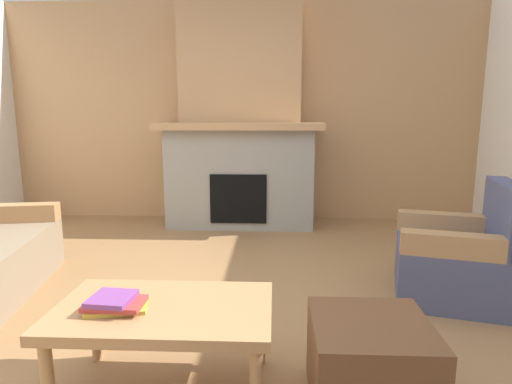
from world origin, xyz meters
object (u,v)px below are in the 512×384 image
(fireplace, at_px, (241,128))
(coffee_table, at_px, (164,316))
(ottoman, at_px, (370,364))
(armchair, at_px, (460,258))

(fireplace, distance_m, coffee_table, 3.32)
(fireplace, bearing_deg, ottoman, -75.65)
(armchair, relative_size, ottoman, 1.78)
(coffee_table, distance_m, ottoman, 0.96)
(armchair, bearing_deg, ottoman, -127.14)
(fireplace, xyz_separation_m, ottoman, (0.84, -3.28, -0.96))
(armchair, relative_size, coffee_table, 0.93)
(ottoman, bearing_deg, fireplace, 104.35)
(armchair, distance_m, coffee_table, 2.17)
(fireplace, relative_size, armchair, 2.91)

